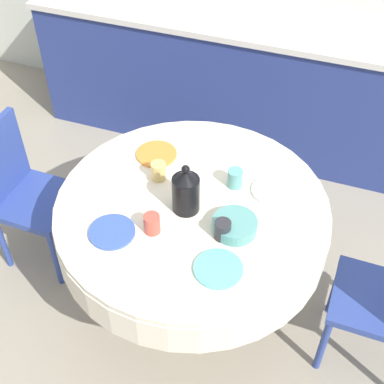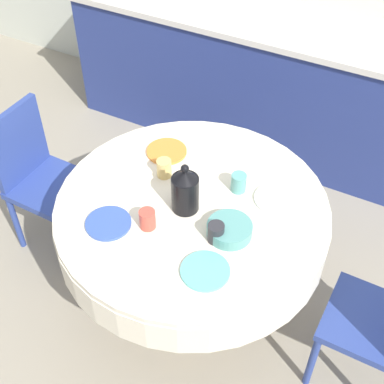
% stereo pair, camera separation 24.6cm
% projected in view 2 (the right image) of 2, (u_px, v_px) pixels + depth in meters
% --- Properties ---
extents(ground_plane, '(12.00, 12.00, 0.00)m').
position_uv_depth(ground_plane, '(192.00, 296.00, 3.04)').
color(ground_plane, '#9E937F').
extents(kitchen_counter, '(3.24, 0.64, 0.96)m').
position_uv_depth(kitchen_counter, '(295.00, 91.00, 3.67)').
color(kitchen_counter, navy).
rests_on(kitchen_counter, ground_plane).
extents(dining_table, '(1.31, 1.31, 0.75)m').
position_uv_depth(dining_table, '(192.00, 222.00, 2.61)').
color(dining_table, tan).
rests_on(dining_table, ground_plane).
extents(chair_right, '(0.41, 0.41, 0.90)m').
position_uv_depth(chair_right, '(39.00, 174.00, 3.04)').
color(chair_right, '#2D428E').
rests_on(chair_right, ground_plane).
extents(plate_near_left, '(0.21, 0.21, 0.01)m').
position_uv_depth(plate_near_left, '(108.00, 223.00, 2.42)').
color(plate_near_left, '#3856AD').
rests_on(plate_near_left, dining_table).
extents(cup_near_left, '(0.07, 0.07, 0.09)m').
position_uv_depth(cup_near_left, '(147.00, 219.00, 2.38)').
color(cup_near_left, '#CC4C3D').
rests_on(cup_near_left, dining_table).
extents(plate_near_right, '(0.21, 0.21, 0.01)m').
position_uv_depth(plate_near_right, '(205.00, 271.00, 2.23)').
color(plate_near_right, '#60BCB7').
rests_on(plate_near_right, dining_table).
extents(cup_near_right, '(0.07, 0.07, 0.09)m').
position_uv_depth(cup_near_right, '(216.00, 233.00, 2.33)').
color(cup_near_right, '#28282D').
rests_on(cup_near_right, dining_table).
extents(plate_far_left, '(0.21, 0.21, 0.01)m').
position_uv_depth(plate_far_left, '(167.00, 151.00, 2.78)').
color(plate_far_left, orange).
rests_on(plate_far_left, dining_table).
extents(cup_far_left, '(0.07, 0.07, 0.09)m').
position_uv_depth(cup_far_left, '(164.00, 168.00, 2.63)').
color(cup_far_left, '#DBB766').
rests_on(cup_far_left, dining_table).
extents(plate_far_right, '(0.21, 0.21, 0.01)m').
position_uv_depth(plate_far_right, '(276.00, 199.00, 2.53)').
color(plate_far_right, white).
rests_on(plate_far_right, dining_table).
extents(cup_far_right, '(0.07, 0.07, 0.09)m').
position_uv_depth(cup_far_right, '(239.00, 183.00, 2.56)').
color(cup_far_right, '#5BA39E').
rests_on(cup_far_right, dining_table).
extents(coffee_carafe, '(0.13, 0.13, 0.26)m').
position_uv_depth(coffee_carafe, '(185.00, 190.00, 2.42)').
color(coffee_carafe, black).
rests_on(coffee_carafe, dining_table).
extents(fruit_bowl, '(0.20, 0.20, 0.06)m').
position_uv_depth(fruit_bowl, '(229.00, 230.00, 2.36)').
color(fruit_bowl, '#569993').
rests_on(fruit_bowl, dining_table).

